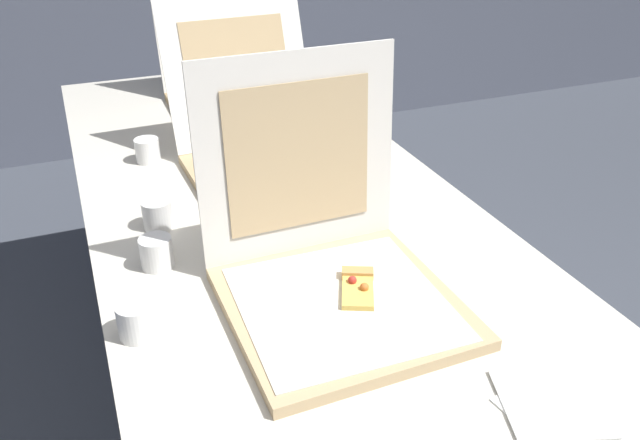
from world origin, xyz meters
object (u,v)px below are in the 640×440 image
object	(u,v)px
cup_white_near_center	(156,252)
napkin_pile	(551,406)
pizza_box_front	(332,270)
cup_white_mid	(157,214)
pizza_box_middle	(265,150)
cup_white_far	(147,150)
table	(284,228)
cup_white_near_left	(137,320)
pizza_box_back	(232,88)

from	to	relation	value
cup_white_near_center	napkin_pile	world-z (taller)	cup_white_near_center
pizza_box_front	cup_white_mid	distance (m)	0.45
pizza_box_middle	cup_white_far	world-z (taller)	pizza_box_middle
table	pizza_box_front	size ratio (longest dim) A/B	5.56
table	napkin_pile	bearing A→B (deg)	-77.22
pizza_box_middle	cup_white_near_left	size ratio (longest dim) A/B	8.40
table	napkin_pile	xyz separation A→B (m)	(0.16, -0.72, 0.05)
table	pizza_box_back	world-z (taller)	pizza_box_back
cup_white_near_center	pizza_box_front	bearing A→B (deg)	-38.84
cup_white_far	napkin_pile	bearing A→B (deg)	-69.98
cup_white_far	cup_white_near_left	bearing A→B (deg)	-100.18
pizza_box_middle	pizza_box_back	distance (m)	0.52
pizza_box_front	pizza_box_back	bearing A→B (deg)	83.45
pizza_box_back	cup_white_far	world-z (taller)	pizza_box_back
cup_white_near_center	cup_white_mid	bearing A→B (deg)	79.87
pizza_box_back	pizza_box_middle	bearing A→B (deg)	-95.24
table	napkin_pile	world-z (taller)	napkin_pile
table	napkin_pile	size ratio (longest dim) A/B	12.82
pizza_box_middle	cup_white_far	distance (m)	0.32
pizza_box_front	pizza_box_middle	distance (m)	0.57
napkin_pile	cup_white_near_left	bearing A→B (deg)	143.67
pizza_box_back	cup_white_far	bearing A→B (deg)	-132.55
cup_white_far	cup_white_near_left	world-z (taller)	same
cup_white_mid	cup_white_far	bearing A→B (deg)	84.46
cup_white_near_left	cup_white_near_center	bearing A→B (deg)	71.75
pizza_box_front	cup_white_near_left	xyz separation A→B (m)	(-0.34, 0.02, -0.03)
pizza_box_back	napkin_pile	world-z (taller)	pizza_box_back
cup_white_far	cup_white_near_center	bearing A→B (deg)	-96.92
cup_white_near_left	pizza_box_middle	bearing A→B (deg)	53.84
table	pizza_box_front	xyz separation A→B (m)	(-0.03, -0.35, 0.11)
table	pizza_box_middle	size ratio (longest dim) A/B	4.37
pizza_box_back	cup_white_near_left	world-z (taller)	pizza_box_back
cup_white_near_left	pizza_box_back	bearing A→B (deg)	66.93
cup_white_mid	napkin_pile	size ratio (longest dim) A/B	0.35
pizza_box_back	table	bearing A→B (deg)	-95.82
pizza_box_front	pizza_box_back	world-z (taller)	pizza_box_front
pizza_box_back	cup_white_near_center	bearing A→B (deg)	-113.52
pizza_box_front	cup_white_far	distance (m)	0.77
table	cup_white_mid	distance (m)	0.29
pizza_box_front	cup_white_far	bearing A→B (deg)	105.36
pizza_box_middle	cup_white_near_center	size ratio (longest dim) A/B	8.40
table	cup_white_mid	xyz separation A→B (m)	(-0.28, 0.03, 0.08)
cup_white_near_left	napkin_pile	xyz separation A→B (m)	(0.53, -0.39, -0.03)
cup_white_far	napkin_pile	world-z (taller)	cup_white_far
pizza_box_front	cup_white_far	world-z (taller)	pizza_box_front
cup_white_near_center	cup_white_mid	size ratio (longest dim) A/B	1.00
napkin_pile	table	bearing A→B (deg)	102.78
cup_white_mid	table	bearing A→B (deg)	-5.55
pizza_box_front	napkin_pile	world-z (taller)	pizza_box_front
table	pizza_box_back	size ratio (longest dim) A/B	4.87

